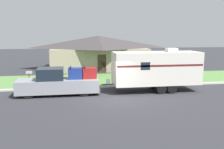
% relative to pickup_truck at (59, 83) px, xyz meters
% --- Properties ---
extents(ground_plane, '(120.00, 120.00, 0.00)m').
position_rel_pickup_truck_xyz_m(ground_plane, '(3.86, -1.90, -0.91)').
color(ground_plane, '#2D2D33').
extents(curb_strip, '(80.00, 0.30, 0.14)m').
position_rel_pickup_truck_xyz_m(curb_strip, '(3.86, 1.85, -0.84)').
color(curb_strip, beige).
rests_on(curb_strip, ground_plane).
extents(lawn_strip, '(80.00, 7.00, 0.03)m').
position_rel_pickup_truck_xyz_m(lawn_strip, '(3.86, 5.50, -0.89)').
color(lawn_strip, '#568442').
rests_on(lawn_strip, ground_plane).
extents(house_across_street, '(12.52, 8.20, 4.18)m').
position_rel_pickup_truck_xyz_m(house_across_street, '(4.35, 13.50, 1.26)').
color(house_across_street, gray).
rests_on(house_across_street, ground_plane).
extents(pickup_truck, '(5.98, 1.91, 2.07)m').
position_rel_pickup_truck_xyz_m(pickup_truck, '(0.00, 0.00, 0.00)').
color(pickup_truck, black).
rests_on(pickup_truck, ground_plane).
extents(travel_trailer, '(7.63, 2.25, 3.34)m').
position_rel_pickup_truck_xyz_m(travel_trailer, '(7.40, -0.00, 0.90)').
color(travel_trailer, black).
rests_on(travel_trailer, ground_plane).
extents(mailbox, '(0.48, 0.20, 1.37)m').
position_rel_pickup_truck_xyz_m(mailbox, '(-2.58, 3.00, 0.14)').
color(mailbox, brown).
rests_on(mailbox, ground_plane).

